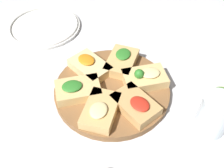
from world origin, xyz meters
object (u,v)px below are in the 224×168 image
Objects in this scene: plate_right at (44,26)px; water_glass at (215,115)px; dipping_bowl at (222,99)px; serving_board at (112,90)px.

water_glass is at bearing -113.15° from plate_right.
water_glass reaches higher than dipping_bowl.
water_glass reaches higher than plate_right.
serving_board is 1.24× the size of plate_right.
serving_board is 0.29m from dipping_bowl.
dipping_bowl is at bearing -15.94° from water_glass.
serving_board is 0.38m from plate_right.
serving_board reaches higher than plate_right.
water_glass is (-0.04, -0.26, 0.04)m from serving_board.
dipping_bowl is (-0.16, -0.61, 0.01)m from plate_right.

